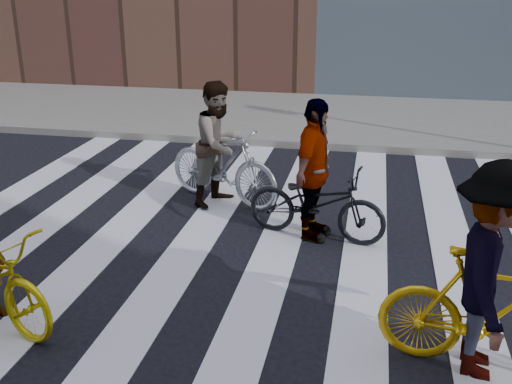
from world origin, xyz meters
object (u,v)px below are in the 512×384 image
(rider_right, at_px, (492,272))
(bike_silver_mid, at_px, (223,165))
(bike_yellow_right, at_px, (492,313))
(rider_mid, at_px, (219,144))
(rider_rear, at_px, (314,170))
(bike_dark_rear, at_px, (316,203))

(rider_right, bearing_deg, bike_silver_mid, 49.13)
(bike_yellow_right, xyz_separation_m, rider_mid, (-3.33, 3.53, 0.36))
(rider_mid, xyz_separation_m, rider_rear, (1.51, -1.01, 0.00))
(bike_dark_rear, bearing_deg, bike_yellow_right, -133.51)
(bike_silver_mid, xyz_separation_m, rider_mid, (-0.05, 0.00, 0.33))
(bike_dark_rear, distance_m, rider_rear, 0.45)
(bike_silver_mid, distance_m, bike_yellow_right, 4.82)
(bike_silver_mid, height_order, rider_mid, rider_mid)
(bike_silver_mid, distance_m, rider_rear, 1.81)
(bike_dark_rear, relative_size, rider_mid, 1.00)
(bike_silver_mid, xyz_separation_m, bike_dark_rear, (1.51, -1.01, -0.11))
(bike_yellow_right, xyz_separation_m, rider_right, (-0.05, -0.00, 0.39))
(bike_dark_rear, bearing_deg, bike_silver_mid, 67.83)
(rider_rear, bearing_deg, rider_mid, 67.83)
(rider_mid, bearing_deg, bike_dark_rear, -97.89)
(bike_silver_mid, height_order, bike_yellow_right, bike_silver_mid)
(bike_silver_mid, distance_m, rider_mid, 0.33)
(rider_mid, xyz_separation_m, rider_right, (3.28, -3.53, 0.03))
(bike_dark_rear, height_order, rider_mid, rider_mid)
(rider_right, bearing_deg, bike_yellow_right, -83.26)
(bike_dark_rear, bearing_deg, rider_mid, 68.69)
(rider_mid, bearing_deg, bike_silver_mid, -65.02)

